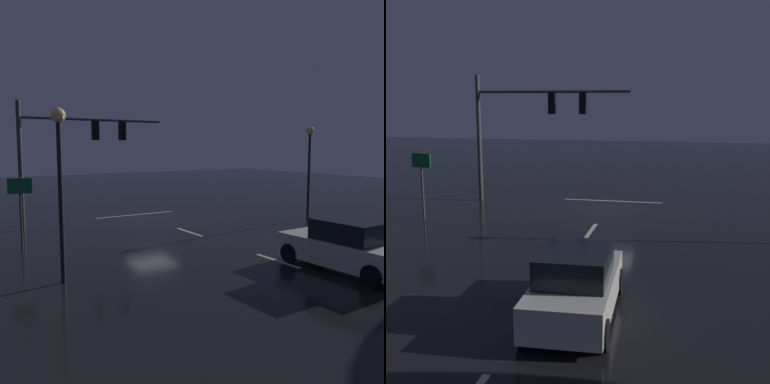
{
  "view_description": "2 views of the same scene",
  "coord_description": "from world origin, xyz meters",
  "views": [
    {
      "loc": [
        10.42,
        20.77,
        4.09
      ],
      "look_at": [
        0.75,
        5.44,
        2.11
      ],
      "focal_mm": 39.13,
      "sensor_mm": 36.0,
      "label": 1
    },
    {
      "loc": [
        -3.49,
        23.14,
        5.12
      ],
      "look_at": [
        0.1,
        6.05,
        1.92
      ],
      "focal_mm": 47.37,
      "sensor_mm": 36.0,
      "label": 2
    }
  ],
  "objects": [
    {
      "name": "ground_plane",
      "position": [
        0.0,
        0.0,
        0.0
      ],
      "size": [
        80.0,
        80.0,
        0.0
      ],
      "primitive_type": "plane",
      "color": "black"
    },
    {
      "name": "traffic_signal_assembly",
      "position": [
        4.13,
        -0.88,
        4.3
      ],
      "size": [
        7.73,
        0.47,
        6.31
      ],
      "color": "#383A3D",
      "rests_on": "ground_plane"
    },
    {
      "name": "lane_dash_far",
      "position": [
        0.0,
        4.0,
        0.0
      ],
      "size": [
        0.16,
        2.2,
        0.01
      ],
      "primitive_type": "cube",
      "rotation": [
        0.0,
        0.0,
        1.57
      ],
      "color": "beige",
      "rests_on": "ground_plane"
    },
    {
      "name": "lane_dash_mid",
      "position": [
        0.0,
        10.0,
        0.0
      ],
      "size": [
        0.16,
        2.2,
        0.01
      ],
      "primitive_type": "cube",
      "rotation": [
        0.0,
        0.0,
        1.57
      ],
      "color": "beige",
      "rests_on": "ground_plane"
    },
    {
      "name": "stop_bar",
      "position": [
        0.0,
        -2.07,
        0.0
      ],
      "size": [
        5.0,
        0.16,
        0.01
      ],
      "primitive_type": "cube",
      "color": "beige",
      "rests_on": "ground_plane"
    },
    {
      "name": "car_approaching",
      "position": [
        -1.11,
        12.0,
        0.8
      ],
      "size": [
        2.03,
        4.42,
        1.7
      ],
      "color": "silver",
      "rests_on": "ground_plane"
    },
    {
      "name": "street_lamp_left_kerb",
      "position": [
        -7.73,
        4.36,
        3.63
      ],
      "size": [
        0.44,
        0.44,
        5.2
      ],
      "color": "black",
      "rests_on": "ground_plane"
    },
    {
      "name": "street_lamp_right_kerb",
      "position": [
        7.17,
        8.35,
        3.63
      ],
      "size": [
        0.44,
        0.44,
        5.21
      ],
      "color": "black",
      "rests_on": "ground_plane"
    },
    {
      "name": "route_sign",
      "position": [
        7.47,
        3.53,
        2.1
      ],
      "size": [
        0.9,
        0.16,
        2.92
      ],
      "color": "#383A3D",
      "rests_on": "ground_plane"
    }
  ]
}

